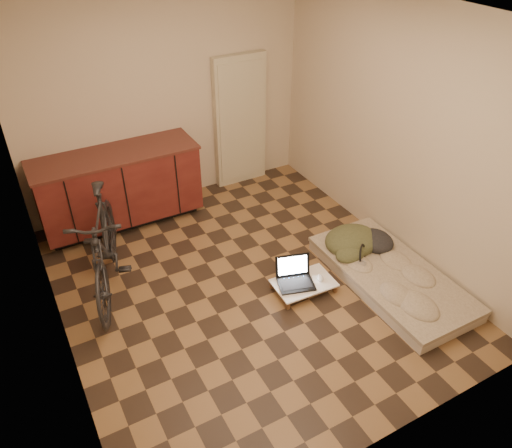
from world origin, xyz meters
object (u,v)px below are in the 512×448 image
laptop (295,277)px  lap_desk (304,283)px  futon (391,276)px  bicycle (103,241)px

laptop → lap_desk: bearing=-21.2°
futon → laptop: size_ratio=4.16×
bicycle → lap_desk: bearing=-12.7°
lap_desk → futon: bearing=-18.7°
futon → bicycle: bearing=152.4°
lap_desk → laptop: 0.11m
futon → laptop: bearing=157.5°
laptop → bicycle: bearing=166.4°
futon → laptop: (-0.91, 0.38, 0.07)m
bicycle → futon: 2.87m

